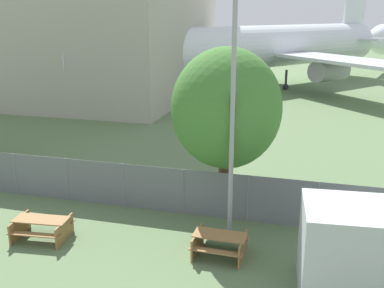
{
  "coord_description": "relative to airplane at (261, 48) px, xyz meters",
  "views": [
    {
      "loc": [
        4.64,
        -5.76,
        7.75
      ],
      "look_at": [
        -0.46,
        12.95,
        2.0
      ],
      "focal_mm": 42.0,
      "sensor_mm": 36.0,
      "label": 1
    }
  ],
  "objects": [
    {
      "name": "perimeter_fence",
      "position": [
        0.97,
        -31.81,
        -3.2
      ],
      "size": [
        56.07,
        0.07,
        1.87
      ],
      "color": "slate",
      "rests_on": "ground"
    },
    {
      "name": "picnic_bench_near_cabin",
      "position": [
        -3.28,
        -35.08,
        -3.66
      ],
      "size": [
        2.04,
        1.6,
        0.76
      ],
      "rotation": [
        0.0,
        0.0,
        0.11
      ],
      "color": "olive",
      "rests_on": "ground"
    },
    {
      "name": "portable_cabin",
      "position": [
        7.58,
        -35.5,
        -2.82
      ],
      "size": [
        4.18,
        2.68,
        2.64
      ],
      "rotation": [
        0.0,
        0.0,
        0.09
      ],
      "color": "silver",
      "rests_on": "ground"
    },
    {
      "name": "airplane",
      "position": [
        0.0,
        0.0,
        0.0
      ],
      "size": [
        30.79,
        36.76,
        12.88
      ],
      "rotation": [
        0.0,
        0.0,
        -2.25
      ],
      "color": "white",
      "rests_on": "ground"
    },
    {
      "name": "picnic_bench_open_grass",
      "position": [
        3.02,
        -34.55,
        -3.66
      ],
      "size": [
        1.77,
        1.44,
        0.76
      ],
      "rotation": [
        0.0,
        0.0,
        -0.02
      ],
      "color": "olive",
      "rests_on": "ground"
    },
    {
      "name": "light_mast",
      "position": [
        3.1,
        -33.25,
        1.28
      ],
      "size": [
        0.44,
        0.44,
        9.03
      ],
      "color": "#99999E",
      "rests_on": "ground"
    },
    {
      "name": "hangar_building",
      "position": [
        -17.64,
        -7.85,
        2.59
      ],
      "size": [
        24.49,
        20.84,
        15.15
      ],
      "color": "#ADA899",
      "rests_on": "ground"
    },
    {
      "name": "tree_left_of_cabin",
      "position": [
        2.5,
        -31.21,
        0.08
      ],
      "size": [
        4.17,
        4.17,
        6.54
      ],
      "color": "brown",
      "rests_on": "ground"
    }
  ]
}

